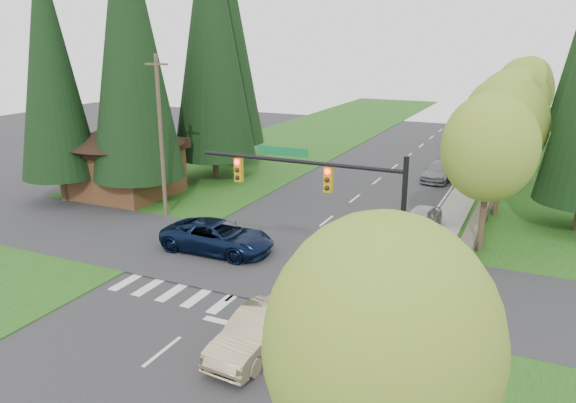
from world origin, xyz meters
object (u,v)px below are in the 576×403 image
Objects in this scene: sedan_champagne at (258,332)px; parked_car_e at (463,141)px; parked_car_c at (458,170)px; parked_car_a at (420,219)px; parked_car_d at (468,156)px; parked_car_b at (439,171)px; suv_navy at (218,237)px.

sedan_champagne is 0.92× the size of parked_car_e.
sedan_champagne reaches higher than parked_car_c.
parked_car_d is at bearing 97.35° from parked_car_a.
parked_car_a is (2.43, 15.68, -0.09)m from sedan_champagne.
parked_car_b reaches higher than parked_car_a.
parked_car_e is at bearing 95.56° from parked_car_c.
sedan_champagne is 0.80× the size of suv_navy.
parked_car_e is at bearing 93.15° from sedan_champagne.
suv_navy reaches higher than sedan_champagne.
parked_car_e is (7.55, 34.73, -0.08)m from suv_navy.
parked_car_b is (7.72, 20.60, -0.13)m from suv_navy.
parked_car_a is at bearing -79.40° from parked_car_e.
suv_navy is 1.24× the size of parked_car_b.
sedan_champagne is at bearing -91.45° from parked_car_a.
parked_car_b is 0.93× the size of parked_car_e.
parked_car_e is (-1.40, 26.88, 0.06)m from parked_car_a.
sedan_champagne reaches higher than parked_car_e.
parked_car_d is (2.43, 35.55, -0.07)m from sedan_champagne.
suv_navy is at bearing 134.36° from sedan_champagne.
suv_navy is 1.46× the size of parked_car_a.
parked_car_c is at bearing 89.88° from sedan_champagne.
parked_car_e is (-1.40, 7.00, 0.04)m from parked_car_d.
parked_car_d is 0.81× the size of parked_car_e.
parked_car_e reaches higher than parked_car_d.
sedan_champagne is 28.45m from parked_car_b.
sedan_champagne reaches higher than parked_car_d.
sedan_champagne is 1.17× the size of parked_car_a.
parked_car_d is (0.00, 5.71, 0.06)m from parked_car_c.
sedan_champagne is 1.20× the size of parked_car_c.
parked_car_a is 12.81m from parked_car_b.
parked_car_a is 26.91m from parked_car_e.
suv_navy is at bearing -106.97° from parked_car_b.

